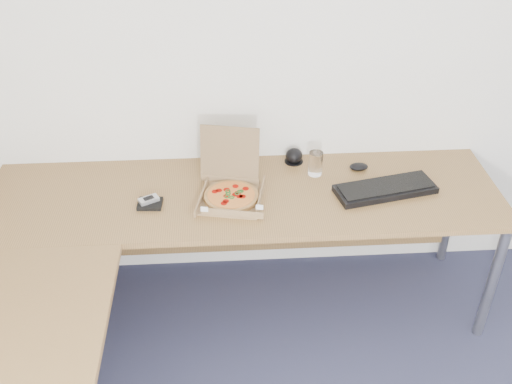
{
  "coord_description": "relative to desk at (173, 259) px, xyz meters",
  "views": [
    {
      "loc": [
        -0.59,
        -0.98,
        2.38
      ],
      "look_at": [
        -0.45,
        1.28,
        0.82
      ],
      "focal_mm": 41.95,
      "sensor_mm": 36.0,
      "label": 1
    }
  ],
  "objects": [
    {
      "name": "room_shell",
      "position": [
        0.82,
        -0.97,
        0.55
      ],
      "size": [
        3.5,
        3.5,
        2.5
      ],
      "primitive_type": null,
      "color": "white",
      "rests_on": "ground"
    },
    {
      "name": "desk",
      "position": [
        0.0,
        0.0,
        0.0
      ],
      "size": [
        2.5,
        2.2,
        0.73
      ],
      "color": "olive",
      "rests_on": "ground"
    },
    {
      "name": "pizza_box",
      "position": [
        0.26,
        0.4,
        0.06
      ],
      "size": [
        0.29,
        0.34,
        0.3
      ],
      "rotation": [
        0.0,
        0.0,
        -0.2
      ],
      "color": "#95744C",
      "rests_on": "desk"
    },
    {
      "name": "drinking_glass",
      "position": [
        0.69,
        0.58,
        0.09
      ],
      "size": [
        0.07,
        0.07,
        0.12
      ],
      "primitive_type": "cylinder",
      "color": "white",
      "rests_on": "desk"
    },
    {
      "name": "keyboard",
      "position": [
        1.01,
        0.4,
        0.04
      ],
      "size": [
        0.51,
        0.27,
        0.03
      ],
      "primitive_type": "cube",
      "rotation": [
        0.0,
        0.0,
        0.21
      ],
      "color": "black",
      "rests_on": "desk"
    },
    {
      "name": "mouse",
      "position": [
        0.92,
        0.61,
        0.05
      ],
      "size": [
        0.1,
        0.06,
        0.03
      ],
      "primitive_type": "ellipsoid",
      "rotation": [
        0.0,
        0.0,
        -0.02
      ],
      "color": "black",
      "rests_on": "desk"
    },
    {
      "name": "wallet",
      "position": [
        -0.12,
        0.36,
        0.04
      ],
      "size": [
        0.12,
        0.1,
        0.02
      ],
      "primitive_type": "cube",
      "rotation": [
        0.0,
        0.0,
        -0.08
      ],
      "color": "black",
      "rests_on": "desk"
    },
    {
      "name": "phone",
      "position": [
        -0.13,
        0.37,
        0.06
      ],
      "size": [
        0.1,
        0.09,
        0.02
      ],
      "primitive_type": "cube",
      "rotation": [
        0.0,
        0.0,
        0.48
      ],
      "color": "#B2B5BA",
      "rests_on": "wallet"
    },
    {
      "name": "dome_speaker",
      "position": [
        0.6,
        0.71,
        0.07
      ],
      "size": [
        0.1,
        0.1,
        0.08
      ],
      "primitive_type": "ellipsoid",
      "color": "black",
      "rests_on": "desk"
    }
  ]
}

